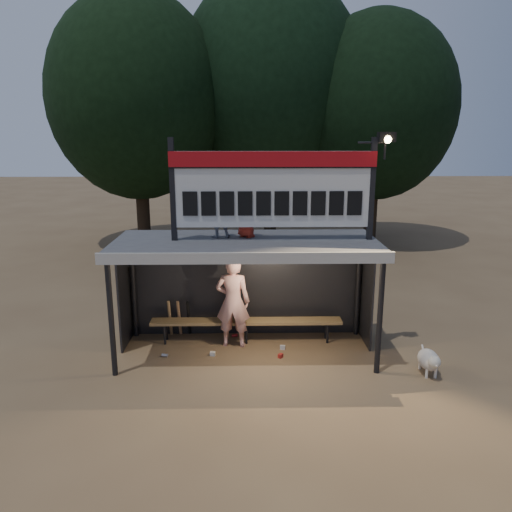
# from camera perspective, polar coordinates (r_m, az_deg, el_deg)

# --- Properties ---
(ground) EXTENTS (80.00, 80.00, 0.00)m
(ground) POSITION_cam_1_polar(r_m,az_deg,el_deg) (10.22, -1.10, -10.95)
(ground) COLOR brown
(ground) RESTS_ON ground
(player) EXTENTS (0.74, 0.52, 1.91)m
(player) POSITION_cam_1_polar(r_m,az_deg,el_deg) (10.18, -2.66, -5.23)
(player) COLOR white
(player) RESTS_ON ground
(child_a) EXTENTS (0.53, 0.44, 0.96)m
(child_a) POSITION_cam_1_polar(r_m,az_deg,el_deg) (9.65, -4.36, 4.96)
(child_a) COLOR gray
(child_a) RESTS_ON dugout_shelter
(child_b) EXTENTS (0.52, 0.51, 0.91)m
(child_b) POSITION_cam_1_polar(r_m,az_deg,el_deg) (9.64, -1.09, 4.83)
(child_b) COLOR #AA281A
(child_b) RESTS_ON dugout_shelter
(dugout_shelter) EXTENTS (5.10, 2.08, 2.32)m
(dugout_shelter) POSITION_cam_1_polar(r_m,az_deg,el_deg) (9.82, -1.15, -0.53)
(dugout_shelter) COLOR #424244
(dugout_shelter) RESTS_ON ground
(scoreboard_assembly) EXTENTS (4.10, 0.27, 1.99)m
(scoreboard_assembly) POSITION_cam_1_polar(r_m,az_deg,el_deg) (9.32, 2.27, 7.92)
(scoreboard_assembly) COLOR black
(scoreboard_assembly) RESTS_ON dugout_shelter
(bench) EXTENTS (4.00, 0.35, 0.48)m
(bench) POSITION_cam_1_polar(r_m,az_deg,el_deg) (10.55, -1.11, -7.55)
(bench) COLOR olive
(bench) RESTS_ON ground
(tree_left) EXTENTS (6.46, 6.46, 9.27)m
(tree_left) POSITION_cam_1_polar(r_m,az_deg,el_deg) (19.71, -13.45, 17.20)
(tree_left) COLOR #2E2014
(tree_left) RESTS_ON ground
(tree_mid) EXTENTS (7.22, 7.22, 10.36)m
(tree_mid) POSITION_cam_1_polar(r_m,az_deg,el_deg) (20.86, 1.72, 19.16)
(tree_mid) COLOR black
(tree_mid) RESTS_ON ground
(tree_right) EXTENTS (6.08, 6.08, 8.72)m
(tree_right) POSITION_cam_1_polar(r_m,az_deg,el_deg) (20.39, 13.61, 16.15)
(tree_right) COLOR #312316
(tree_right) RESTS_ON ground
(dog) EXTENTS (0.36, 0.81, 0.49)m
(dog) POSITION_cam_1_polar(r_m,az_deg,el_deg) (9.78, 19.18, -11.18)
(dog) COLOR beige
(dog) RESTS_ON ground
(bats) EXTENTS (0.47, 0.32, 0.84)m
(bats) POSITION_cam_1_polar(r_m,az_deg,el_deg) (10.90, -8.76, -7.01)
(bats) COLOR #997347
(bats) RESTS_ON ground
(litter) EXTENTS (2.47, 1.14, 0.08)m
(litter) POSITION_cam_1_polar(r_m,az_deg,el_deg) (10.26, -2.27, -10.61)
(litter) COLOR #A2221B
(litter) RESTS_ON ground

